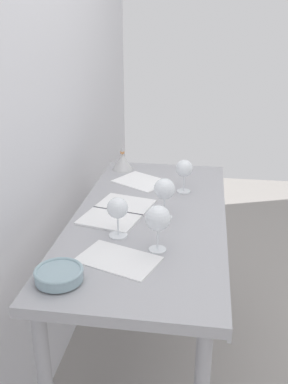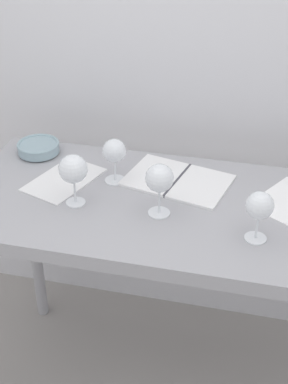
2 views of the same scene
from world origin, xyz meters
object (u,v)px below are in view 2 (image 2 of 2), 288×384
(wine_glass_near_center, at_px, (160,180))
(wine_glass_near_right, at_px, (260,207))
(wine_glass_far_left, at_px, (114,152))
(wine_glass_near_left, at_px, (73,170))
(open_notebook, at_px, (178,180))
(tasting_bowl, at_px, (38,147))
(tasting_sheet_lower, at_px, (64,179))

(wine_glass_near_center, relative_size, wine_glass_near_right, 1.09)
(wine_glass_near_center, relative_size, wine_glass_far_left, 1.10)
(wine_glass_near_left, height_order, open_notebook, wine_glass_near_left)
(wine_glass_near_left, height_order, tasting_bowl, wine_glass_near_left)
(tasting_sheet_lower, bearing_deg, wine_glass_near_center, 0.81)
(wine_glass_far_left, xyz_separation_m, tasting_bowl, (-0.34, 0.13, -0.09))
(wine_glass_near_left, distance_m, open_notebook, 0.39)
(wine_glass_near_right, bearing_deg, tasting_sheet_lower, 164.48)
(wine_glass_far_left, relative_size, wine_glass_near_left, 0.91)
(wine_glass_near_right, xyz_separation_m, open_notebook, (-0.29, 0.27, -0.11))
(wine_glass_near_center, xyz_separation_m, open_notebook, (0.02, 0.21, -0.12))
(open_notebook, relative_size, tasting_bowl, 2.48)
(wine_glass_near_left, bearing_deg, wine_glass_near_right, -5.70)
(wine_glass_far_left, relative_size, open_notebook, 0.40)
(open_notebook, distance_m, tasting_bowl, 0.56)
(open_notebook, distance_m, tasting_sheet_lower, 0.40)
(wine_glass_near_left, distance_m, tasting_bowl, 0.40)
(wine_glass_far_left, bearing_deg, open_notebook, 12.30)
(wine_glass_far_left, xyz_separation_m, open_notebook, (0.21, 0.05, -0.11))
(wine_glass_near_right, bearing_deg, open_notebook, 136.63)
(wine_glass_far_left, xyz_separation_m, tasting_sheet_lower, (-0.18, -0.04, -0.11))
(wine_glass_near_center, distance_m, tasting_sheet_lower, 0.41)
(wine_glass_near_right, relative_size, wine_glass_near_left, 0.92)
(wine_glass_far_left, height_order, wine_glass_near_right, wine_glass_near_right)
(wine_glass_near_right, relative_size, tasting_bowl, 1.01)
(tasting_sheet_lower, bearing_deg, tasting_bowl, 154.28)
(wine_glass_far_left, bearing_deg, wine_glass_near_right, -24.15)
(wine_glass_near_center, distance_m, wine_glass_near_left, 0.28)
(wine_glass_near_center, relative_size, open_notebook, 0.45)
(wine_glass_near_left, relative_size, tasting_sheet_lower, 0.64)
(wine_glass_near_right, height_order, tasting_bowl, wine_glass_near_right)
(tasting_bowl, bearing_deg, open_notebook, -8.15)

